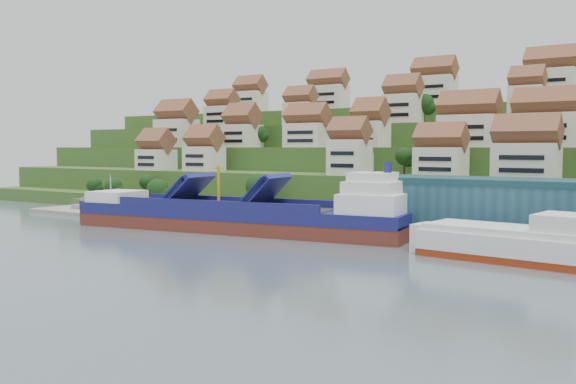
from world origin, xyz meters
The scene contains 11 objects.
ground centered at (0.00, 0.00, 0.00)m, with size 300.00×300.00×0.00m, color slate.
quay centered at (20.00, 15.00, 1.10)m, with size 180.00×14.00×2.20m, color gray.
pebble_beach centered at (-58.00, 12.00, 0.50)m, with size 45.00×20.00×1.00m, color gray.
hillside centered at (0.00, 103.55, 10.66)m, with size 260.00×128.00×31.00m.
hillside_village centered at (4.10, 61.65, 24.75)m, with size 156.41×63.38×29.18m.
hillside_trees centered at (-13.01, 41.70, 15.44)m, with size 139.56×60.46×30.44m.
warehouse centered at (52.00, 17.00, 7.20)m, with size 60.00×15.00×10.00m, color #245062.
flagpole centered at (18.11, 10.00, 6.88)m, with size 1.28×0.16×8.00m.
beach_huts centered at (-60.00, 10.75, 2.10)m, with size 14.40×3.70×2.20m.
cargo_ship centered at (-4.73, 1.43, 3.20)m, with size 76.33×21.64×16.70m.
second_ship centered at (53.02, -1.46, 2.61)m, with size 30.87×14.23×8.65m.
Camera 1 is at (78.38, -105.55, 18.06)m, focal length 40.00 mm.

